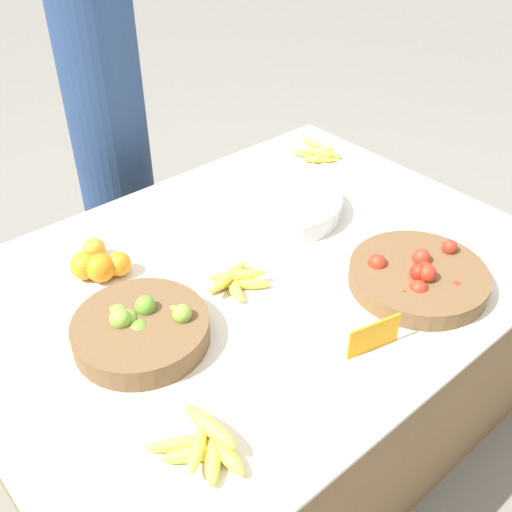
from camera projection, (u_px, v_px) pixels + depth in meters
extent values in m
plane|color=gray|center=(256.00, 415.00, 2.04)|extent=(12.00, 12.00, 0.00)
cube|color=olive|center=(256.00, 351.00, 1.86)|extent=(1.52, 1.13, 0.62)
cube|color=silver|center=(256.00, 272.00, 1.67)|extent=(1.59, 1.17, 0.01)
cylinder|color=brown|center=(141.00, 331.00, 1.43)|extent=(0.33, 0.33, 0.06)
sphere|color=#89BC42|center=(118.00, 315.00, 1.46)|extent=(0.05, 0.05, 0.05)
sphere|color=#7AB238|center=(160.00, 314.00, 1.49)|extent=(0.04, 0.04, 0.04)
sphere|color=#6BA333|center=(141.00, 329.00, 1.43)|extent=(0.05, 0.05, 0.05)
sphere|color=#7AB238|center=(124.00, 343.00, 1.39)|extent=(0.05, 0.05, 0.05)
sphere|color=#6BA333|center=(145.00, 306.00, 1.44)|extent=(0.05, 0.05, 0.05)
sphere|color=#6BA333|center=(139.00, 330.00, 1.41)|extent=(0.05, 0.05, 0.05)
sphere|color=#6BA333|center=(138.00, 333.00, 1.43)|extent=(0.05, 0.05, 0.05)
sphere|color=#89BC42|center=(128.00, 320.00, 1.43)|extent=(0.05, 0.05, 0.05)
sphere|color=#89BC42|center=(170.00, 313.00, 1.49)|extent=(0.05, 0.05, 0.05)
sphere|color=#89BC42|center=(120.00, 318.00, 1.40)|extent=(0.05, 0.05, 0.05)
sphere|color=#89BC42|center=(182.00, 314.00, 1.41)|extent=(0.05, 0.05, 0.05)
sphere|color=#7AB238|center=(163.00, 329.00, 1.44)|extent=(0.05, 0.05, 0.05)
sphere|color=#89BC42|center=(174.00, 314.00, 1.46)|extent=(0.05, 0.05, 0.05)
sphere|color=#7AB238|center=(121.00, 334.00, 1.43)|extent=(0.05, 0.05, 0.05)
cylinder|color=brown|center=(418.00, 277.00, 1.60)|extent=(0.37, 0.37, 0.05)
sphere|color=red|center=(420.00, 268.00, 1.63)|extent=(0.05, 0.05, 0.05)
sphere|color=red|center=(427.00, 274.00, 1.55)|extent=(0.05, 0.05, 0.05)
sphere|color=red|center=(421.00, 257.00, 1.61)|extent=(0.05, 0.05, 0.05)
sphere|color=red|center=(404.00, 258.00, 1.68)|extent=(0.04, 0.04, 0.04)
sphere|color=red|center=(419.00, 272.00, 1.55)|extent=(0.05, 0.05, 0.05)
sphere|color=red|center=(418.00, 289.00, 1.53)|extent=(0.05, 0.05, 0.05)
sphere|color=red|center=(430.00, 282.00, 1.58)|extent=(0.04, 0.04, 0.04)
sphere|color=red|center=(450.00, 247.00, 1.65)|extent=(0.04, 0.04, 0.04)
sphere|color=red|center=(438.00, 271.00, 1.62)|extent=(0.04, 0.04, 0.04)
sphere|color=red|center=(403.00, 297.00, 1.53)|extent=(0.04, 0.04, 0.04)
sphere|color=red|center=(388.00, 298.00, 1.54)|extent=(0.04, 0.04, 0.04)
sphere|color=red|center=(455.00, 289.00, 1.55)|extent=(0.05, 0.05, 0.05)
sphere|color=red|center=(430.00, 276.00, 1.60)|extent=(0.04, 0.04, 0.04)
sphere|color=red|center=(377.00, 263.00, 1.61)|extent=(0.05, 0.05, 0.05)
sphere|color=red|center=(423.00, 267.00, 1.60)|extent=(0.04, 0.04, 0.04)
sphere|color=red|center=(424.00, 269.00, 1.58)|extent=(0.05, 0.05, 0.05)
sphere|color=orange|center=(94.00, 249.00, 1.69)|extent=(0.07, 0.07, 0.07)
sphere|color=orange|center=(119.00, 264.00, 1.63)|extent=(0.07, 0.07, 0.07)
sphere|color=orange|center=(84.00, 266.00, 1.62)|extent=(0.08, 0.08, 0.08)
sphere|color=orange|center=(101.00, 268.00, 1.61)|extent=(0.08, 0.08, 0.08)
cylinder|color=silver|center=(281.00, 204.00, 1.89)|extent=(0.39, 0.39, 0.06)
cube|color=orange|center=(374.00, 336.00, 1.40)|extent=(0.14, 0.04, 0.08)
ellipsoid|color=#EFDB4C|center=(312.00, 154.00, 2.19)|extent=(0.11, 0.15, 0.03)
ellipsoid|color=#EFDB4C|center=(321.00, 159.00, 2.17)|extent=(0.12, 0.10, 0.03)
ellipsoid|color=#EFDB4C|center=(323.00, 155.00, 2.19)|extent=(0.13, 0.05, 0.04)
ellipsoid|color=#EFDB4C|center=(326.00, 153.00, 2.21)|extent=(0.07, 0.13, 0.03)
ellipsoid|color=#EFDB4C|center=(315.00, 145.00, 2.20)|extent=(0.03, 0.13, 0.03)
ellipsoid|color=#EFDB4C|center=(318.00, 152.00, 2.17)|extent=(0.07, 0.11, 0.03)
ellipsoid|color=#EFDB4C|center=(231.00, 280.00, 1.61)|extent=(0.16, 0.03, 0.03)
ellipsoid|color=#EFDB4C|center=(235.00, 288.00, 1.58)|extent=(0.06, 0.12, 0.03)
ellipsoid|color=#EFDB4C|center=(248.00, 283.00, 1.60)|extent=(0.11, 0.11, 0.03)
ellipsoid|color=#EFDB4C|center=(236.00, 280.00, 1.61)|extent=(0.11, 0.11, 0.03)
ellipsoid|color=#EFDB4C|center=(228.00, 276.00, 1.58)|extent=(0.15, 0.06, 0.03)
ellipsoid|color=#EFDB4C|center=(237.00, 275.00, 1.59)|extent=(0.15, 0.11, 0.03)
ellipsoid|color=#EFDB4C|center=(184.00, 443.00, 1.20)|extent=(0.15, 0.11, 0.03)
ellipsoid|color=#EFDB4C|center=(196.00, 453.00, 1.18)|extent=(0.14, 0.10, 0.03)
ellipsoid|color=#EFDB4C|center=(222.00, 449.00, 1.18)|extent=(0.05, 0.15, 0.04)
ellipsoid|color=#EFDB4C|center=(213.00, 452.00, 1.18)|extent=(0.12, 0.14, 0.03)
ellipsoid|color=#EFDB4C|center=(198.00, 446.00, 1.17)|extent=(0.12, 0.11, 0.03)
ellipsoid|color=#EFDB4C|center=(210.00, 426.00, 1.19)|extent=(0.05, 0.15, 0.03)
cylinder|color=navy|center=(110.00, 135.00, 2.24)|extent=(0.29, 0.29, 1.36)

